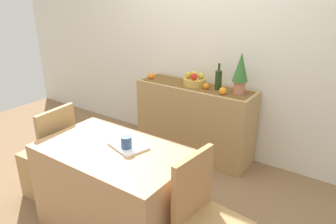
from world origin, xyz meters
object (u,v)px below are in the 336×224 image
fruit_bowl (194,82)px  chair_near_window (51,168)px  dining_table (116,190)px  coffee_cup (126,143)px  wine_bottle (218,80)px  open_book (128,146)px  potted_plant (241,71)px  sideboard_console (194,120)px

fruit_bowl → chair_near_window: bearing=-115.1°
dining_table → coffee_cup: coffee_cup is taller
wine_bottle → open_book: bearing=-92.1°
open_book → chair_near_window: size_ratio=0.31×
potted_plant → chair_near_window: bearing=-129.7°
coffee_cup → fruit_bowl: bearing=100.3°
fruit_bowl → chair_near_window: fruit_bowl is taller
sideboard_console → fruit_bowl: fruit_bowl is taller
wine_bottle → open_book: 1.41m
wine_bottle → chair_near_window: wine_bottle is taller
fruit_bowl → potted_plant: potted_plant is taller
sideboard_console → chair_near_window: (-0.71, -1.48, -0.16)m
fruit_bowl → dining_table: bearing=-83.7°
wine_bottle → potted_plant: 0.27m
fruit_bowl → open_book: size_ratio=0.91×
open_book → wine_bottle: bearing=103.7°
sideboard_console → coffee_cup: 1.50m
wine_bottle → sideboard_console: bearing=-180.0°
wine_bottle → chair_near_window: (-0.99, -1.48, -0.69)m
fruit_bowl → potted_plant: bearing=-0.0°
sideboard_console → dining_table: (0.15, -1.48, -0.05)m
fruit_bowl → dining_table: (0.16, -1.48, -0.52)m
wine_bottle → chair_near_window: 1.90m
fruit_bowl → potted_plant: (0.53, -0.00, 0.20)m
fruit_bowl → dining_table: size_ratio=0.21×
fruit_bowl → coffee_cup: fruit_bowl is taller
dining_table → coffee_cup: 0.44m
chair_near_window → fruit_bowl: bearing=64.9°
potted_plant → dining_table: potted_plant is taller
open_book → chair_near_window: chair_near_window is taller
sideboard_console → chair_near_window: size_ratio=1.52×
wine_bottle → dining_table: wine_bottle is taller
potted_plant → dining_table: 1.68m
fruit_bowl → open_book: fruit_bowl is taller
fruit_bowl → coffee_cup: bearing=-79.7°
dining_table → open_book: bearing=48.1°
sideboard_console → potted_plant: size_ratio=3.17×
dining_table → open_book: (0.08, 0.09, 0.38)m
fruit_bowl → sideboard_console: bearing=0.0°
chair_near_window → coffee_cup: bearing=2.8°
sideboard_console → open_book: sideboard_console is taller
fruit_bowl → wine_bottle: 0.30m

